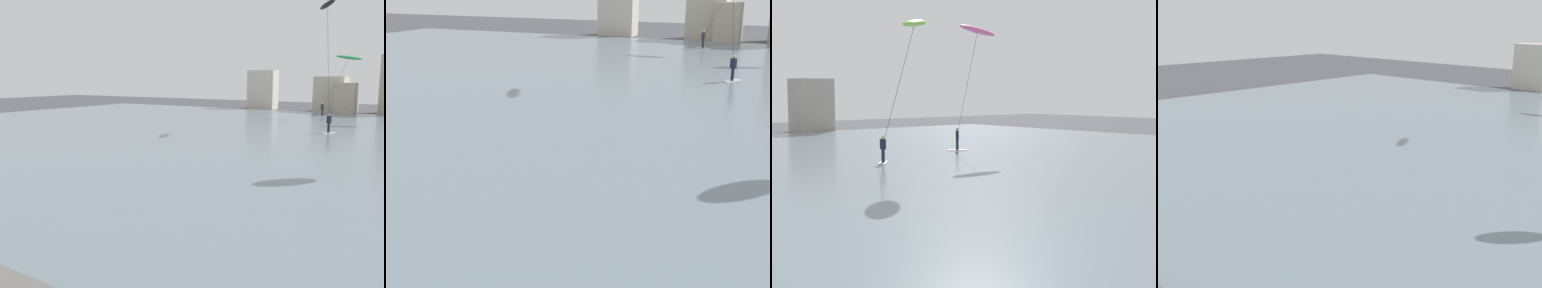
% 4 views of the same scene
% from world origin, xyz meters
% --- Properties ---
extents(kitesurfer_lime, '(3.41, 5.91, 8.25)m').
position_xyz_m(kitesurfer_lime, '(9.51, 25.55, 7.40)').
color(kitesurfer_lime, silver).
rests_on(kitesurfer_lime, water_bay).
extents(kitesurfer_pink, '(3.02, 2.76, 8.93)m').
position_xyz_m(kitesurfer_pink, '(18.27, 30.16, 7.68)').
color(kitesurfer_pink, silver).
rests_on(kitesurfer_pink, water_bay).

